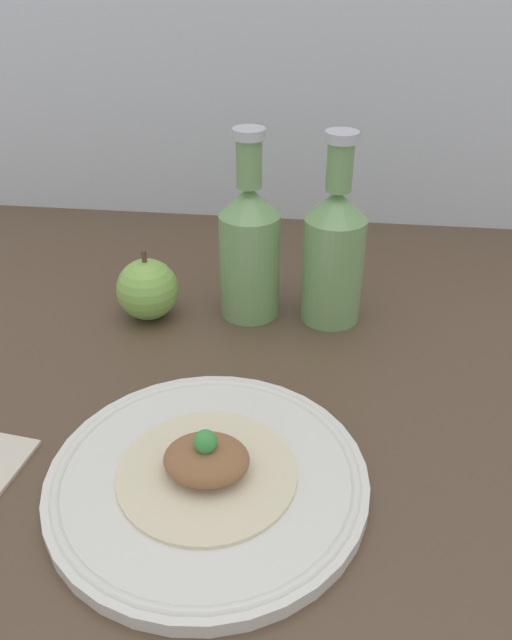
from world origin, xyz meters
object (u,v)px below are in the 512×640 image
object	(u,v)px
cider_bottle_right	(334,251)
apple	(148,289)
plated_food	(207,464)
plate	(208,478)
cider_bottle_left	(250,247)

from	to	relation	value
cider_bottle_right	apple	bearing A→B (deg)	-173.44
plated_food	apple	size ratio (longest dim) A/B	1.72
cider_bottle_right	apple	size ratio (longest dim) A/B	2.55
plate	cider_bottle_right	size ratio (longest dim) A/B	1.21
cider_bottle_right	plated_food	bearing A→B (deg)	-108.55
cider_bottle_left	plated_food	bearing A→B (deg)	-89.83
plate	cider_bottle_left	xyz separation A→B (cm)	(-0.10, 31.74, 8.73)
plate	cider_bottle_right	bearing A→B (deg)	71.45
plate	apple	size ratio (longest dim) A/B	3.08
cider_bottle_left	plate	bearing A→B (deg)	-89.83
cider_bottle_left	apple	distance (cm)	14.65
plate	cider_bottle_right	world-z (taller)	cider_bottle_right
plated_food	apple	bearing A→B (deg)	114.74
plated_food	cider_bottle_right	bearing A→B (deg)	71.45
cider_bottle_left	apple	bearing A→B (deg)	-168.23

